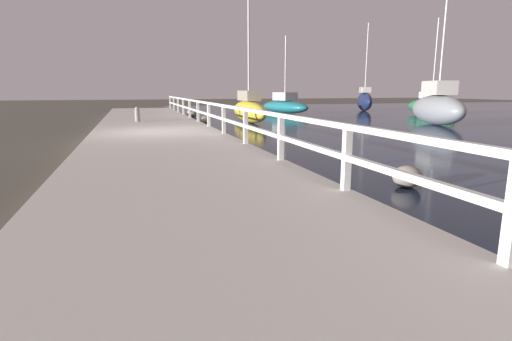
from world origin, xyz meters
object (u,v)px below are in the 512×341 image
object	(u,v)px
mooring_bollard	(137,114)
sailboat_navy	(365,100)
sailboat_gray	(437,107)
sailboat_green	(431,105)
sailboat_teal	(285,105)
sailboat_yellow	(249,109)

from	to	relation	value
mooring_bollard	sailboat_navy	xyz separation A→B (m)	(17.75, 10.41, 0.18)
sailboat_gray	sailboat_green	bearing A→B (deg)	64.86
sailboat_green	sailboat_teal	size ratio (longest dim) A/B	1.18
sailboat_green	sailboat_yellow	bearing A→B (deg)	168.92
sailboat_navy	sailboat_yellow	xyz separation A→B (m)	(-12.09, -8.17, -0.15)
sailboat_yellow	sailboat_green	bearing A→B (deg)	13.55
mooring_bollard	sailboat_yellow	bearing A→B (deg)	21.57
sailboat_teal	sailboat_yellow	bearing A→B (deg)	-138.96
sailboat_gray	sailboat_teal	size ratio (longest dim) A/B	1.18
sailboat_navy	sailboat_green	bearing A→B (deg)	-52.75
sailboat_teal	sailboat_green	bearing A→B (deg)	-39.49
sailboat_green	sailboat_navy	world-z (taller)	sailboat_navy
mooring_bollard	sailboat_navy	bearing A→B (deg)	30.40
sailboat_green	sailboat_navy	size ratio (longest dim) A/B	0.94
sailboat_teal	sailboat_yellow	distance (m)	8.33
sailboat_gray	mooring_bollard	bearing A→B (deg)	-174.61
sailboat_gray	sailboat_yellow	world-z (taller)	sailboat_yellow
sailboat_green	sailboat_yellow	distance (m)	14.09
sailboat_yellow	sailboat_navy	bearing A→B (deg)	36.95
mooring_bollard	sailboat_gray	xyz separation A→B (m)	(13.91, -2.07, 0.19)
sailboat_teal	sailboat_navy	xyz separation A→B (m)	(7.37, 1.30, 0.27)
sailboat_teal	mooring_bollard	bearing A→B (deg)	-153.23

